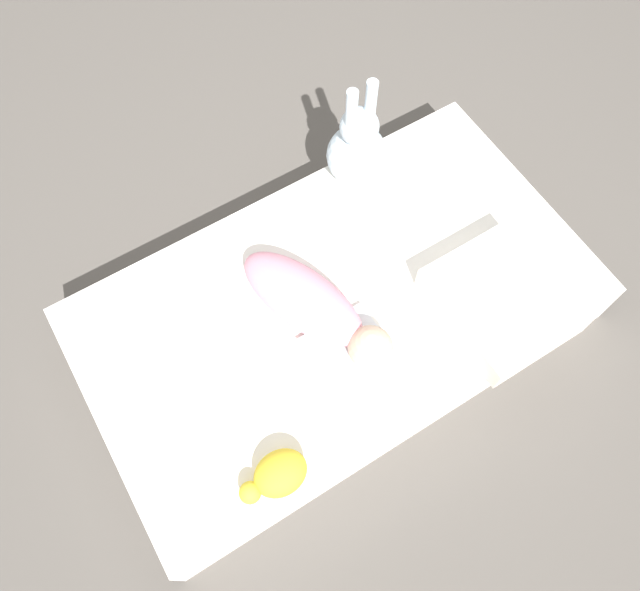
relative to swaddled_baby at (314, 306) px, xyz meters
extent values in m
plane|color=#514C47|center=(-0.08, -0.01, -0.25)|extent=(12.00, 12.00, 0.00)
cube|color=white|center=(-0.08, -0.01, -0.16)|extent=(1.41, 0.80, 0.19)
cube|color=white|center=(-0.02, 0.14, -0.05)|extent=(0.21, 0.20, 0.02)
ellipsoid|color=pink|center=(0.01, -0.04, 0.00)|extent=(0.28, 0.42, 0.12)
sphere|color=#DBB293|center=(-0.06, 0.18, 0.00)|extent=(0.12, 0.12, 0.12)
cube|color=white|center=(-0.44, 0.24, -0.02)|extent=(0.31, 0.35, 0.09)
sphere|color=silver|center=(-0.35, -0.34, 0.03)|extent=(0.18, 0.18, 0.18)
sphere|color=silver|center=(-0.35, -0.34, 0.16)|extent=(0.11, 0.11, 0.11)
cylinder|color=silver|center=(-0.38, -0.34, 0.25)|extent=(0.03, 0.03, 0.12)
cylinder|color=silver|center=(-0.32, -0.34, 0.25)|extent=(0.03, 0.03, 0.12)
ellipsoid|color=yellow|center=(0.29, 0.32, -0.02)|extent=(0.13, 0.11, 0.09)
sphere|color=yellow|center=(0.38, 0.32, -0.03)|extent=(0.05, 0.05, 0.05)
camera|label=1|loc=(0.34, 0.58, 1.51)|focal=35.00mm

